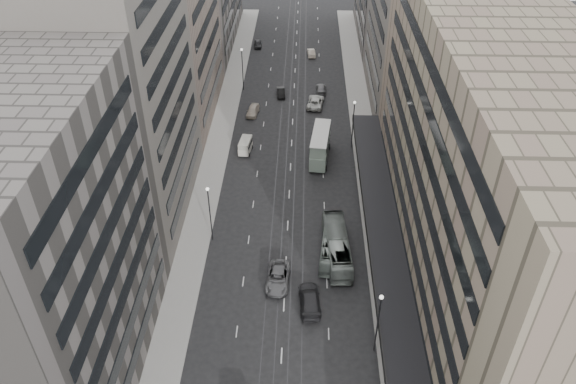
# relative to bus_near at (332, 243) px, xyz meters

# --- Properties ---
(ground) EXTENTS (220.00, 220.00, 0.00)m
(ground) POSITION_rel_bus_near_xyz_m (-5.71, -10.04, -1.43)
(ground) COLOR black
(ground) RESTS_ON ground
(sidewalk_right) EXTENTS (4.00, 125.00, 0.15)m
(sidewalk_right) POSITION_rel_bus_near_xyz_m (6.29, 27.46, -1.36)
(sidewalk_right) COLOR gray
(sidewalk_right) RESTS_ON ground
(sidewalk_left) EXTENTS (4.00, 125.00, 0.15)m
(sidewalk_left) POSITION_rel_bus_near_xyz_m (-17.71, 27.46, -1.36)
(sidewalk_left) COLOR gray
(sidewalk_left) RESTS_ON ground
(department_store) EXTENTS (19.20, 60.00, 30.00)m
(department_store) POSITION_rel_bus_near_xyz_m (15.74, -2.04, 13.51)
(department_store) COLOR #766B56
(department_store) RESTS_ON ground
(building_right_mid) EXTENTS (15.00, 28.00, 24.00)m
(building_right_mid) POSITION_rel_bus_near_xyz_m (15.79, 41.96, 10.57)
(building_right_mid) COLOR #545049
(building_right_mid) RESTS_ON ground
(building_left_a) EXTENTS (15.00, 28.00, 30.00)m
(building_left_a) POSITION_rel_bus_near_xyz_m (-27.21, -18.04, 13.57)
(building_left_a) COLOR #5B5652
(building_left_a) RESTS_ON ground
(building_left_b) EXTENTS (15.00, 26.00, 34.00)m
(building_left_b) POSITION_rel_bus_near_xyz_m (-27.21, 8.96, 15.57)
(building_left_b) COLOR #545049
(building_left_b) RESTS_ON ground
(building_left_c) EXTENTS (15.00, 28.00, 25.00)m
(building_left_c) POSITION_rel_bus_near_xyz_m (-27.21, 35.96, 11.07)
(building_left_c) COLOR #6C5F54
(building_left_c) RESTS_ON ground
(lamp_right_near) EXTENTS (0.44, 0.44, 8.32)m
(lamp_right_near) POSITION_rel_bus_near_xyz_m (3.99, -15.04, 3.77)
(lamp_right_near) COLOR #262628
(lamp_right_near) RESTS_ON ground
(lamp_right_far) EXTENTS (0.44, 0.44, 8.32)m
(lamp_right_far) POSITION_rel_bus_near_xyz_m (3.99, 24.96, 3.77)
(lamp_right_far) COLOR #262628
(lamp_right_far) RESTS_ON ground
(lamp_left_near) EXTENTS (0.44, 0.44, 8.32)m
(lamp_left_near) POSITION_rel_bus_near_xyz_m (-15.41, 1.96, 3.77)
(lamp_left_near) COLOR #262628
(lamp_left_near) RESTS_ON ground
(lamp_left_far) EXTENTS (0.44, 0.44, 8.32)m
(lamp_left_far) POSITION_rel_bus_near_xyz_m (-15.41, 44.96, 3.77)
(lamp_left_far) COLOR #262628
(lamp_left_far) RESTS_ON ground
(bus_near) EXTENTS (3.45, 10.49, 2.87)m
(bus_near) POSITION_rel_bus_near_xyz_m (0.00, 0.00, 0.00)
(bus_near) COLOR gray
(bus_near) RESTS_ON ground
(bus_far) EXTENTS (3.52, 11.58, 3.18)m
(bus_far) POSITION_rel_bus_near_xyz_m (0.59, -0.65, 0.15)
(bus_far) COLOR gray
(bus_far) RESTS_ON ground
(double_decker) EXTENTS (3.52, 9.03, 4.82)m
(double_decker) POSITION_rel_bus_near_xyz_m (-1.19, 21.24, 1.17)
(double_decker) COLOR gray
(double_decker) RESTS_ON ground
(panel_van) EXTENTS (2.14, 3.79, 2.28)m
(panel_van) POSITION_rel_bus_near_xyz_m (-13.01, 22.97, -0.18)
(panel_van) COLOR silver
(panel_van) RESTS_ON ground
(sedan_2) EXTENTS (2.98, 5.89, 1.60)m
(sedan_2) POSITION_rel_bus_near_xyz_m (-6.56, -5.52, -0.64)
(sedan_2) COLOR #5A5A5C
(sedan_2) RESTS_ON ground
(sedan_3) EXTENTS (2.80, 6.05, 1.71)m
(sedan_3) POSITION_rel_bus_near_xyz_m (-2.78, -8.96, -0.58)
(sedan_3) COLOR black
(sedan_3) RESTS_ON ground
(sedan_4) EXTENTS (2.36, 4.75, 1.55)m
(sedan_4) POSITION_rel_bus_near_xyz_m (-12.85, 35.37, -0.66)
(sedan_4) COLOR #B2A594
(sedan_4) RESTS_ON ground
(sedan_5) EXTENTS (1.78, 4.16, 1.33)m
(sedan_5) POSITION_rel_bus_near_xyz_m (-8.15, 42.75, -0.77)
(sedan_5) COLOR black
(sedan_5) RESTS_ON ground
(sedan_6) EXTENTS (3.45, 6.17, 1.63)m
(sedan_6) POSITION_rel_bus_near_xyz_m (-1.71, 38.96, -0.62)
(sedan_6) COLOR beige
(sedan_6) RESTS_ON ground
(sedan_7) EXTENTS (1.91, 4.66, 1.35)m
(sedan_7) POSITION_rel_bus_near_xyz_m (-0.60, 44.47, -0.76)
(sedan_7) COLOR #5F5F62
(sedan_7) RESTS_ON ground
(sedan_8) EXTENTS (1.88, 4.10, 1.36)m
(sedan_8) POSITION_rel_bus_near_xyz_m (-14.21, 66.10, -0.75)
(sedan_8) COLOR #242527
(sedan_8) RESTS_ON ground
(sedan_9) EXTENTS (1.87, 4.38, 1.40)m
(sedan_9) POSITION_rel_bus_near_xyz_m (-2.41, 61.53, -0.73)
(sedan_9) COLOR #B9AC99
(sedan_9) RESTS_ON ground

